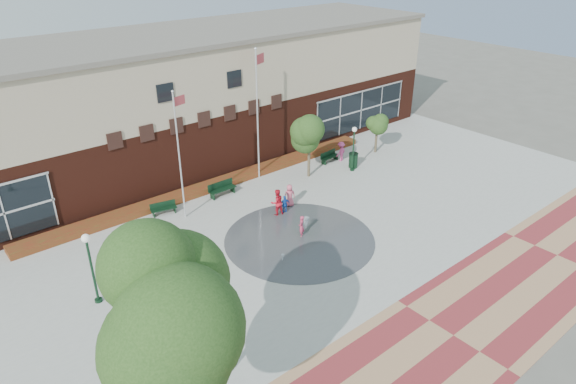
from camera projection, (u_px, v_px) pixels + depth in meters
ground at (337, 263)px, 26.63m from camera, size 120.00×120.00×0.00m
plaza_concrete at (288, 232)px, 29.37m from camera, size 46.00×18.00×0.01m
paver_band at (453, 336)px, 21.84m from camera, size 46.00×6.00×0.01m
splash_pad at (299, 240)px, 28.68m from camera, size 8.40×8.40×0.01m
library_building at (167, 101)px, 36.50m from camera, size 44.40×10.40×9.20m
flower_bed at (216, 187)px, 34.57m from camera, size 26.00×1.20×0.40m
flagpole_left at (179, 150)px, 29.04m from camera, size 0.89×0.31×7.82m
flagpole_right at (258, 108)px, 33.78m from camera, size 1.03×0.50×8.97m
lamp_left at (90, 261)px, 22.84m from camera, size 0.39×0.39×3.66m
lamp_right at (354, 144)px, 36.07m from camera, size 0.35×0.35×3.32m
bench_left at (164, 211)px, 31.15m from camera, size 1.62×0.78×0.78m
bench_mid at (222, 191)px, 33.35m from camera, size 1.89×0.54×0.95m
bench_right at (330, 159)px, 38.29m from camera, size 1.67×0.60×0.82m
trash_can at (353, 160)px, 37.24m from camera, size 0.69×0.69×1.13m
tree_big_left at (155, 298)px, 14.79m from camera, size 5.19×5.19×8.30m
tree_mid at (309, 131)px, 34.62m from camera, size 2.76×2.76×4.65m
tree_small_right at (378, 121)px, 38.98m from camera, size 2.03×2.03×3.48m
water_jet_a at (306, 230)px, 29.62m from camera, size 0.39×0.39×0.76m
water_jet_b at (283, 262)px, 26.74m from camera, size 0.19×0.19×0.43m
child_splash at (301, 226)px, 28.71m from camera, size 0.56×0.54×1.30m
adult_red at (277, 202)px, 30.85m from camera, size 0.93×0.79×1.69m
adult_pink at (290, 195)px, 31.93m from camera, size 0.84×0.72×1.45m
child_blue at (285, 204)px, 31.17m from camera, size 0.73×0.44×1.17m
person_bench at (341, 152)px, 38.26m from camera, size 1.07×0.75×1.51m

